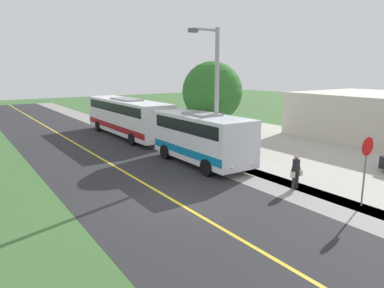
{
  "coord_description": "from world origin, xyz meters",
  "views": [
    {
      "loc": [
        7.36,
        12.4,
        5.5
      ],
      "look_at": [
        -3.5,
        -3.73,
        1.4
      ],
      "focal_mm": 33.29,
      "sensor_mm": 36.0,
      "label": 1
    }
  ],
  "objects_px": {
    "street_light_pole": "(215,92)",
    "tree_curbside": "(212,92)",
    "pedestrian_with_bags": "(296,171)",
    "shuttle_bus_front": "(202,136)",
    "stop_sign": "(366,160)",
    "transit_bus_rear": "(127,116)"
  },
  "relations": [
    {
      "from": "street_light_pole",
      "to": "tree_curbside",
      "type": "relative_size",
      "value": 1.28
    },
    {
      "from": "pedestrian_with_bags",
      "to": "street_light_pole",
      "type": "bearing_deg",
      "value": -82.84
    },
    {
      "from": "shuttle_bus_front",
      "to": "pedestrian_with_bags",
      "type": "height_order",
      "value": "shuttle_bus_front"
    },
    {
      "from": "stop_sign",
      "to": "pedestrian_with_bags",
      "type": "bearing_deg",
      "value": -79.49
    },
    {
      "from": "shuttle_bus_front",
      "to": "pedestrian_with_bags",
      "type": "xyz_separation_m",
      "value": [
        -0.99,
        6.14,
        -0.78
      ]
    },
    {
      "from": "pedestrian_with_bags",
      "to": "transit_bus_rear",
      "type": "bearing_deg",
      "value": -86.67
    },
    {
      "from": "shuttle_bus_front",
      "to": "tree_curbside",
      "type": "relative_size",
      "value": 1.19
    },
    {
      "from": "transit_bus_rear",
      "to": "shuttle_bus_front",
      "type": "bearing_deg",
      "value": 89.96
    },
    {
      "from": "shuttle_bus_front",
      "to": "street_light_pole",
      "type": "distance_m",
      "value": 2.73
    },
    {
      "from": "shuttle_bus_front",
      "to": "tree_curbside",
      "type": "xyz_separation_m",
      "value": [
        -2.84,
        -2.79,
        2.33
      ]
    },
    {
      "from": "pedestrian_with_bags",
      "to": "tree_curbside",
      "type": "distance_m",
      "value": 9.64
    },
    {
      "from": "pedestrian_with_bags",
      "to": "street_light_pole",
      "type": "distance_m",
      "value": 6.38
    },
    {
      "from": "stop_sign",
      "to": "shuttle_bus_front",
      "type": "bearing_deg",
      "value": -80.42
    },
    {
      "from": "tree_curbside",
      "to": "shuttle_bus_front",
      "type": "bearing_deg",
      "value": 44.52
    },
    {
      "from": "stop_sign",
      "to": "street_light_pole",
      "type": "distance_m",
      "value": 8.75
    },
    {
      "from": "stop_sign",
      "to": "tree_curbside",
      "type": "xyz_separation_m",
      "value": [
        -1.3,
        -11.92,
        2.02
      ]
    },
    {
      "from": "transit_bus_rear",
      "to": "pedestrian_with_bags",
      "type": "height_order",
      "value": "transit_bus_rear"
    },
    {
      "from": "pedestrian_with_bags",
      "to": "street_light_pole",
      "type": "height_order",
      "value": "street_light_pole"
    },
    {
      "from": "shuttle_bus_front",
      "to": "stop_sign",
      "type": "bearing_deg",
      "value": 99.58
    },
    {
      "from": "street_light_pole",
      "to": "transit_bus_rear",
      "type": "bearing_deg",
      "value": -88.47
    },
    {
      "from": "street_light_pole",
      "to": "pedestrian_with_bags",
      "type": "bearing_deg",
      "value": 97.16
    },
    {
      "from": "pedestrian_with_bags",
      "to": "tree_curbside",
      "type": "relative_size",
      "value": 0.27
    }
  ]
}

